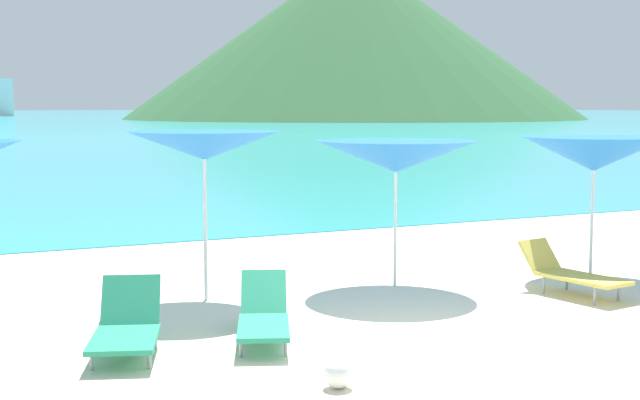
{
  "coord_description": "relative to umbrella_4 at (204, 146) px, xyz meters",
  "views": [
    {
      "loc": [
        -5.11,
        -7.48,
        2.5
      ],
      "look_at": [
        0.41,
        3.6,
        1.2
      ],
      "focal_mm": 50.88,
      "sensor_mm": 36.0,
      "label": 1
    }
  ],
  "objects": [
    {
      "name": "beach_ball",
      "position": [
        -0.17,
        -4.0,
        -1.85
      ],
      "size": [
        0.27,
        0.27,
        0.27
      ],
      "primitive_type": "sphere",
      "color": "white",
      "rests_on": "ground_plane"
    },
    {
      "name": "ground_plane",
      "position": [
        1.31,
        6.56,
        -2.13
      ],
      "size": [
        50.0,
        100.0,
        0.3
      ],
      "primitive_type": "cube",
      "color": "beige"
    },
    {
      "name": "umbrella_6",
      "position": [
        5.63,
        -0.92,
        -0.19
      ],
      "size": [
        2.17,
        2.17,
        2.04
      ],
      "color": "silver",
      "rests_on": "ground_plane"
    },
    {
      "name": "lounge_chair_4",
      "position": [
        -1.57,
        -2.07,
        -1.69
      ],
      "size": [
        1.07,
        1.51,
        0.7
      ],
      "rotation": [
        0.0,
        0.0,
        -0.36
      ],
      "color": "#268C66",
      "rests_on": "ground_plane"
    },
    {
      "name": "lounge_chair_5",
      "position": [
        4.4,
        -1.87,
        -1.67
      ],
      "size": [
        0.72,
        1.58,
        0.67
      ],
      "rotation": [
        0.0,
        0.0,
        0.13
      ],
      "color": "#D8BF4C",
      "rests_on": "ground_plane"
    },
    {
      "name": "umbrella_5",
      "position": [
        2.62,
        -0.35,
        -0.18
      ],
      "size": [
        2.22,
        2.22,
        2.02
      ],
      "color": "silver",
      "rests_on": "ground_plane"
    },
    {
      "name": "headland_hill",
      "position": [
        76.72,
        136.88,
        13.05
      ],
      "size": [
        83.99,
        83.99,
        30.06
      ],
      "primitive_type": "cone",
      "color": "#2D5B33",
      "rests_on": "ground_plane"
    },
    {
      "name": "umbrella_4",
      "position": [
        0.0,
        0.0,
        0.0
      ],
      "size": [
        2.03,
        2.03,
        2.17
      ],
      "color": "silver",
      "rests_on": "ground_plane"
    },
    {
      "name": "lounge_chair_7",
      "position": [
        -0.15,
        -2.25,
        -1.7
      ],
      "size": [
        1.06,
        1.58,
        0.65
      ],
      "rotation": [
        0.0,
        0.0,
        -0.41
      ],
      "color": "#268C66",
      "rests_on": "ground_plane"
    }
  ]
}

